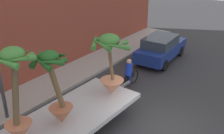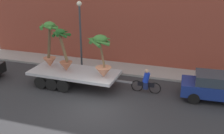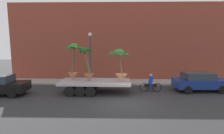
% 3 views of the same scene
% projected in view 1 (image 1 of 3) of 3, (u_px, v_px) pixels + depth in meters
% --- Properties ---
extents(ground_plane, '(60.00, 60.00, 0.00)m').
position_uv_depth(ground_plane, '(160.00, 128.00, 10.37)').
color(ground_plane, '#2D2D30').
extents(sidewalk, '(24.00, 2.20, 0.15)m').
position_uv_depth(sidewalk, '(52.00, 84.00, 13.60)').
color(sidewalk, '#A39E99').
rests_on(sidewalk, ground).
extents(building_facade, '(24.00, 1.20, 8.15)m').
position_uv_depth(building_facade, '(20.00, 1.00, 12.88)').
color(building_facade, brown).
rests_on(building_facade, ground).
extents(flatbed_trailer, '(6.66, 2.55, 0.98)m').
position_uv_depth(flatbed_trailer, '(66.00, 123.00, 9.43)').
color(flatbed_trailer, '#B7BABF').
rests_on(flatbed_trailer, ground).
extents(potted_palm_rear, '(1.25, 1.22, 2.70)m').
position_uv_depth(potted_palm_rear, '(57.00, 91.00, 8.51)').
color(potted_palm_rear, '#B26647').
rests_on(potted_palm_rear, flatbed_trailer).
extents(potted_palm_middle, '(1.52, 1.66, 2.59)m').
position_uv_depth(potted_palm_middle, '(111.00, 66.00, 10.30)').
color(potted_palm_middle, tan).
rests_on(potted_palm_middle, flatbed_trailer).
extents(potted_palm_front, '(1.38, 1.36, 3.01)m').
position_uv_depth(potted_palm_front, '(16.00, 95.00, 7.70)').
color(potted_palm_front, '#C17251').
rests_on(potted_palm_front, flatbed_trailer).
extents(cyclist, '(1.84, 0.34, 1.54)m').
position_uv_depth(cyclist, '(129.00, 75.00, 13.25)').
color(cyclist, black).
rests_on(cyclist, ground).
extents(parked_car, '(4.33, 2.04, 1.58)m').
position_uv_depth(parked_car, '(161.00, 48.00, 16.37)').
color(parked_car, navy).
rests_on(parked_car, ground).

